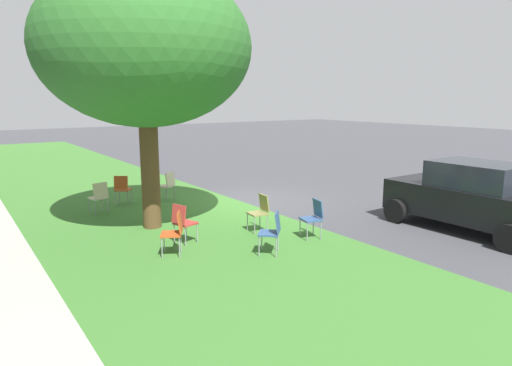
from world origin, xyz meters
name	(u,v)px	position (x,y,z in m)	size (l,w,h in m)	color
ground	(251,202)	(0.00, 0.00, 0.00)	(80.00, 80.00, 0.00)	#424247
grass_verge	(151,218)	(0.00, 3.20, 0.00)	(48.00, 6.00, 0.01)	#3D752D
street_tree	(145,48)	(-0.82, 3.49, 4.22)	(4.89, 4.89, 6.05)	brown
chair_0	(175,230)	(-2.97, 3.88, 0.52)	(0.57, 0.57, 0.88)	#C64C1E
chair_1	(272,230)	(-4.06, 2.26, 0.52)	(0.59, 0.59, 0.88)	#335184
chair_2	(122,187)	(1.92, 3.29, 0.52)	(0.58, 0.58, 0.88)	#C64C1E
chair_3	(99,195)	(1.19, 4.17, 0.52)	(0.49, 0.48, 0.88)	beige
chair_4	(183,220)	(-2.41, 3.43, 0.52)	(0.51, 0.52, 0.88)	#B7332D
chair_5	(260,210)	(-2.61, 1.53, 0.52)	(0.46, 0.47, 0.88)	olive
chair_6	(314,215)	(-3.73, 0.85, 0.52)	(0.51, 0.51, 0.88)	#335184
chair_7	(168,184)	(1.67, 1.95, 0.52)	(0.57, 0.56, 0.88)	beige
parked_car	(471,196)	(-5.43, -2.58, 0.84)	(3.70, 1.92, 1.65)	black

